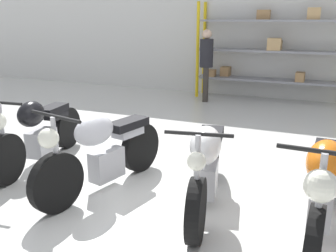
{
  "coord_description": "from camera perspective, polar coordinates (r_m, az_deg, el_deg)",
  "views": [
    {
      "loc": [
        1.72,
        -3.66,
        1.97
      ],
      "look_at": [
        0.0,
        0.4,
        0.7
      ],
      "focal_mm": 40.0,
      "sensor_mm": 36.0,
      "label": 1
    }
  ],
  "objects": [
    {
      "name": "motorcycle_black",
      "position": [
        5.47,
        -19.21,
        -0.94
      ],
      "size": [
        0.58,
        2.07,
        1.03
      ],
      "rotation": [
        0.0,
        0.0,
        -1.45
      ],
      "color": "black",
      "rests_on": "ground_plane"
    },
    {
      "name": "shelving_rack",
      "position": [
        9.56,
        15.03,
        11.13
      ],
      "size": [
        3.51,
        0.63,
        2.37
      ],
      "color": "yellow",
      "rests_on": "ground_plane"
    },
    {
      "name": "motorcycle_orange",
      "position": [
        3.68,
        22.58,
        -8.46
      ],
      "size": [
        0.67,
        2.21,
        1.09
      ],
      "rotation": [
        0.0,
        0.0,
        -1.62
      ],
      "color": "black",
      "rests_on": "ground_plane"
    },
    {
      "name": "person_browsing",
      "position": [
        9.18,
        5.86,
        10.05
      ],
      "size": [
        0.39,
        0.39,
        1.73
      ],
      "rotation": [
        0.0,
        0.0,
        3.39
      ],
      "color": "#38332D",
      "rests_on": "ground_plane"
    },
    {
      "name": "back_wall",
      "position": [
        9.95,
        13.47,
        14.68
      ],
      "size": [
        30.0,
        0.08,
        3.6
      ],
      "color": "silver",
      "rests_on": "ground_plane"
    },
    {
      "name": "ground_plane",
      "position": [
        4.5,
        -2.02,
        -9.91
      ],
      "size": [
        30.0,
        30.0,
        0.0
      ],
      "primitive_type": "plane",
      "color": "silver"
    },
    {
      "name": "motorcycle_silver",
      "position": [
        4.45,
        -10.0,
        -3.59
      ],
      "size": [
        0.78,
        1.99,
        1.05
      ],
      "rotation": [
        0.0,
        0.0,
        -1.79
      ],
      "color": "black",
      "rests_on": "ground_plane"
    },
    {
      "name": "motorcycle_white",
      "position": [
        4.04,
        5.83,
        -5.72
      ],
      "size": [
        0.68,
        2.07,
        1.03
      ],
      "rotation": [
        0.0,
        0.0,
        -1.38
      ],
      "color": "black",
      "rests_on": "ground_plane"
    }
  ]
}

